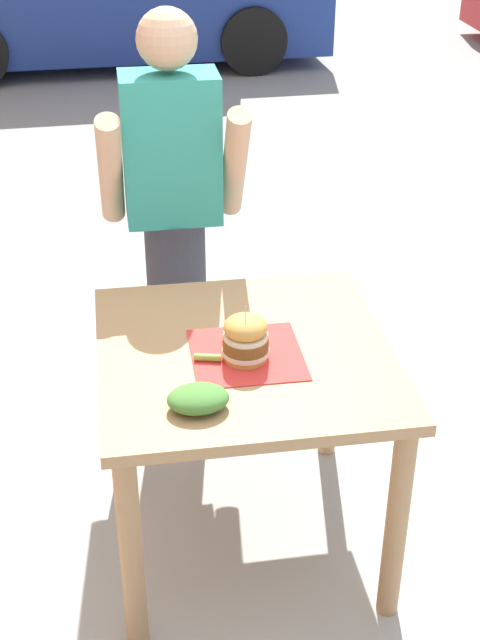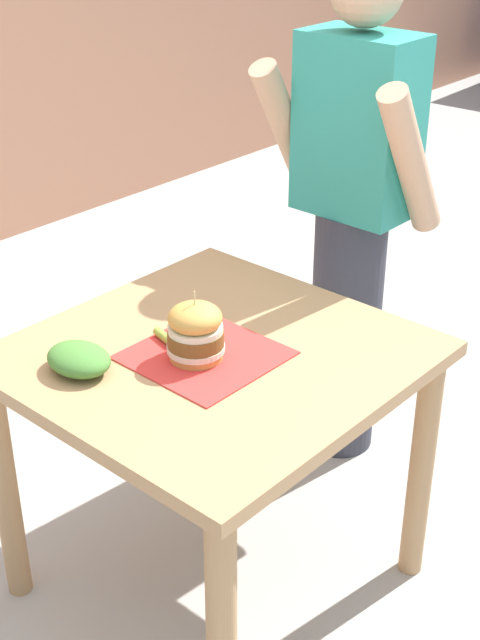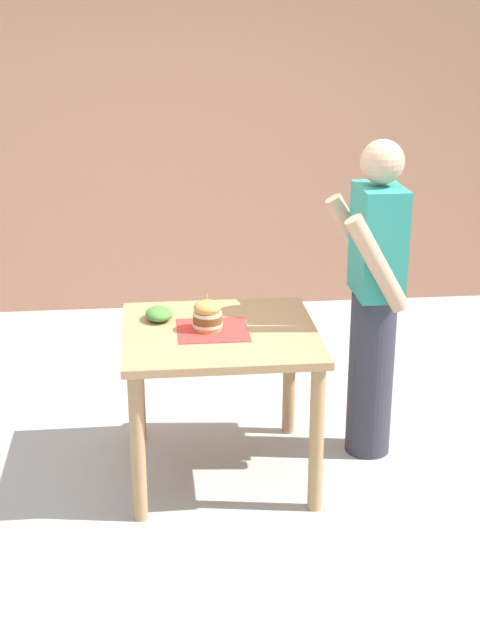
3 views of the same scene
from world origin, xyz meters
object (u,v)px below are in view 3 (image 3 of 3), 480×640
(side_salad, at_px, (159,314))
(pickle_spear, at_px, (207,319))
(diner_across_table, at_px, (374,297))
(patio_table, at_px, (220,355))
(sandwich, at_px, (207,315))

(side_salad, bearing_deg, pickle_spear, 76.55)
(side_salad, distance_m, diner_across_table, 1.11)
(pickle_spear, height_order, side_salad, side_salad)
(patio_table, xyz_separation_m, sandwich, (-0.01, -0.06, 0.21))
(sandwich, bearing_deg, diner_across_table, 99.14)
(side_salad, relative_size, diner_across_table, 0.11)
(side_salad, xyz_separation_m, diner_across_table, (0.04, 1.11, 0.06))
(sandwich, distance_m, pickle_spear, 0.13)
(sandwich, bearing_deg, patio_table, 82.87)
(sandwich, distance_m, side_salad, 0.30)
(side_salad, bearing_deg, diner_across_table, 88.15)
(side_salad, bearing_deg, sandwich, 53.12)
(patio_table, relative_size, diner_across_table, 0.57)
(pickle_spear, height_order, diner_across_table, diner_across_table)
(patio_table, height_order, pickle_spear, pickle_spear)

